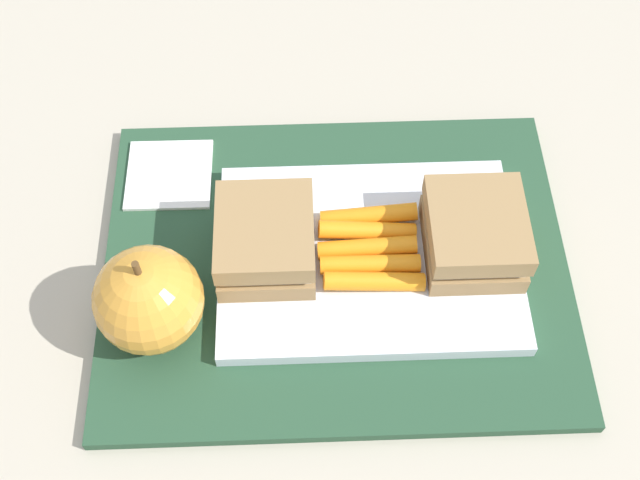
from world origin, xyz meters
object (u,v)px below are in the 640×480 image
object	(u,v)px
food_tray	(368,256)
sandwich_half_right	(265,240)
sandwich_half_left	(475,234)
carrot_sticks_bundle	(369,247)
apple	(149,300)
paper_napkin	(169,175)

from	to	relation	value
food_tray	sandwich_half_right	bearing A→B (deg)	0.00
sandwich_half_left	carrot_sticks_bundle	distance (m)	0.08
sandwich_half_left	apple	bearing A→B (deg)	11.86
food_tray	apple	xyz separation A→B (m)	(0.16, 0.05, 0.03)
sandwich_half_left	food_tray	bearing A→B (deg)	0.00
sandwich_half_right	apple	size ratio (longest dim) A/B	0.90
food_tray	apple	size ratio (longest dim) A/B	2.58
sandwich_half_right	apple	xyz separation A→B (m)	(0.08, 0.05, 0.01)
food_tray	apple	bearing A→B (deg)	17.36
carrot_sticks_bundle	paper_napkin	world-z (taller)	carrot_sticks_bundle
food_tray	sandwich_half_left	xyz separation A→B (m)	(-0.08, 0.00, 0.03)
sandwich_half_left	sandwich_half_right	size ratio (longest dim) A/B	1.00
food_tray	sandwich_half_left	distance (m)	0.08
carrot_sticks_bundle	paper_napkin	size ratio (longest dim) A/B	1.13
apple	paper_napkin	world-z (taller)	apple
sandwich_half_left	sandwich_half_right	bearing A→B (deg)	0.00
sandwich_half_right	paper_napkin	bearing A→B (deg)	-47.00
apple	paper_napkin	xyz separation A→B (m)	(0.00, -0.14, -0.04)
paper_napkin	apple	bearing A→B (deg)	90.19
food_tray	sandwich_half_left	size ratio (longest dim) A/B	2.88
carrot_sticks_bundle	apple	bearing A→B (deg)	17.40
sandwich_half_left	carrot_sticks_bundle	bearing A→B (deg)	-0.11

